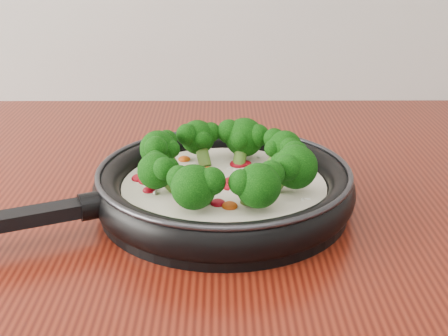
{
  "coord_description": "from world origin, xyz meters",
  "views": [
    {
      "loc": [
        -0.15,
        0.4,
        1.21
      ],
      "look_at": [
        -0.15,
        1.03,
        0.95
      ],
      "focal_mm": 47.78,
      "sensor_mm": 36.0,
      "label": 1
    }
  ],
  "objects": [
    {
      "name": "skillet",
      "position": [
        -0.15,
        1.03,
        0.93
      ],
      "size": [
        0.49,
        0.39,
        0.09
      ],
      "color": "black",
      "rests_on": "counter"
    }
  ]
}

